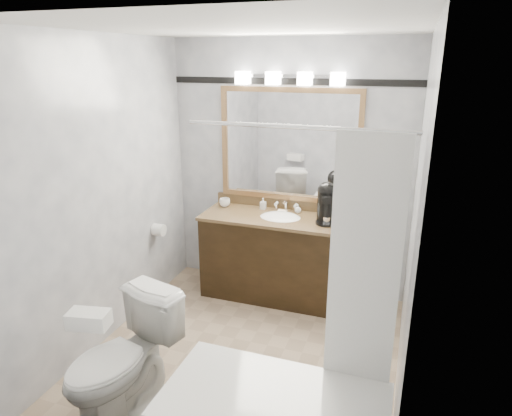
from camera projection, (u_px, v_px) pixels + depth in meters
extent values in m
cube|color=#9E866B|center=(244.00, 353.00, 3.75)|extent=(2.40, 2.60, 0.01)
cube|color=white|center=(241.00, 26.00, 2.96)|extent=(2.40, 2.60, 0.01)
cube|color=silver|center=(289.00, 170.00, 4.53)|extent=(2.40, 0.01, 2.50)
cube|color=silver|center=(147.00, 290.00, 2.19)|extent=(2.40, 0.01, 2.50)
cube|color=silver|center=(105.00, 194.00, 3.73)|extent=(0.01, 2.60, 2.50)
cube|color=silver|center=(415.00, 228.00, 2.98)|extent=(0.01, 2.60, 2.50)
cube|color=black|center=(280.00, 259.00, 4.53)|extent=(1.50, 0.55, 0.82)
cube|color=olive|center=(280.00, 218.00, 4.40)|extent=(1.53, 0.58, 0.03)
cube|color=olive|center=(288.00, 204.00, 4.62)|extent=(1.53, 0.03, 0.10)
ellipsoid|color=white|center=(280.00, 220.00, 4.40)|extent=(0.44, 0.34, 0.14)
cube|color=#A4774A|center=(290.00, 90.00, 4.26)|extent=(1.40, 0.04, 0.05)
cube|color=#A4774A|center=(288.00, 197.00, 4.59)|extent=(1.40, 0.04, 0.05)
cube|color=#A4774A|center=(225.00, 141.00, 4.64)|extent=(0.05, 0.04, 1.00)
cube|color=#A4774A|center=(359.00, 150.00, 4.22)|extent=(0.05, 0.04, 1.00)
cube|color=white|center=(289.00, 145.00, 4.43)|extent=(1.30, 0.01, 1.00)
cube|color=silver|center=(290.00, 76.00, 4.22)|extent=(0.90, 0.05, 0.03)
cube|color=white|center=(243.00, 78.00, 4.32)|extent=(0.12, 0.12, 0.12)
cube|color=white|center=(273.00, 78.00, 4.22)|extent=(0.12, 0.12, 0.12)
cube|color=white|center=(305.00, 79.00, 4.13)|extent=(0.12, 0.12, 0.12)
cube|color=white|center=(338.00, 79.00, 4.04)|extent=(0.12, 0.12, 0.12)
cube|color=black|center=(291.00, 81.00, 4.25)|extent=(2.40, 0.01, 0.06)
cylinder|color=silver|center=(297.00, 127.00, 2.49)|extent=(1.30, 0.02, 0.02)
cube|color=white|center=(365.00, 268.00, 2.59)|extent=(0.40, 0.04, 1.55)
cylinder|color=white|center=(159.00, 230.00, 4.48)|extent=(0.11, 0.12, 0.12)
imported|color=white|center=(121.00, 361.00, 3.00)|extent=(0.65, 0.90, 0.82)
cube|color=white|center=(89.00, 319.00, 2.64)|extent=(0.26, 0.17, 0.10)
cylinder|color=black|center=(326.00, 223.00, 4.21)|extent=(0.20, 0.20, 0.02)
cylinder|color=black|center=(326.00, 206.00, 4.23)|extent=(0.16, 0.16, 0.29)
sphere|color=black|center=(327.00, 191.00, 4.19)|extent=(0.17, 0.17, 0.17)
cube|color=black|center=(328.00, 199.00, 4.12)|extent=(0.14, 0.14, 0.05)
cylinder|color=silver|center=(327.00, 220.00, 4.18)|extent=(0.07, 0.07, 0.07)
imported|color=white|center=(225.00, 202.00, 4.69)|extent=(0.14, 0.14, 0.09)
imported|color=white|center=(263.00, 204.00, 4.61)|extent=(0.05, 0.06, 0.12)
imported|color=white|center=(298.00, 209.00, 4.50)|extent=(0.07, 0.07, 0.08)
cube|color=beige|center=(282.00, 212.00, 4.50)|extent=(0.09, 0.06, 0.03)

